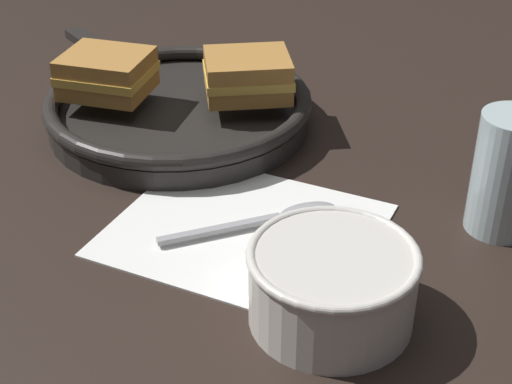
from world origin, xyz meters
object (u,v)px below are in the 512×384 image
object	(u,v)px
soup_bowl	(332,281)
sandwich_near_right	(248,75)
drinking_glass	(507,174)
spoon	(284,216)
skillet	(178,109)
sandwich_near_left	(107,73)

from	to	relation	value
soup_bowl	sandwich_near_right	distance (m)	0.34
soup_bowl	drinking_glass	xyz separation A→B (m)	(0.13, 0.17, 0.02)
spoon	skillet	xyz separation A→B (m)	(-0.17, 0.16, 0.01)
soup_bowl	skillet	bearing A→B (deg)	129.93
skillet	spoon	bearing A→B (deg)	-44.01
spoon	drinking_glass	bearing A→B (deg)	-21.80
drinking_glass	spoon	bearing A→B (deg)	-165.75
skillet	sandwich_near_left	size ratio (longest dim) A/B	4.00
spoon	sandwich_near_right	xyz separation A→B (m)	(-0.09, 0.18, 0.06)
skillet	soup_bowl	bearing A→B (deg)	-50.07
spoon	soup_bowl	bearing A→B (deg)	-96.37
soup_bowl	sandwich_near_left	distance (m)	0.41
sandwich_near_left	drinking_glass	bearing A→B (deg)	-11.97
spoon	drinking_glass	distance (m)	0.21
sandwich_near_left	drinking_glass	xyz separation A→B (m)	(0.44, -0.09, -0.01)
drinking_glass	skillet	bearing A→B (deg)	162.61
soup_bowl	spoon	xyz separation A→B (m)	(-0.07, 0.12, -0.03)
sandwich_near_right	sandwich_near_left	bearing A→B (deg)	-165.84
sandwich_near_right	drinking_glass	size ratio (longest dim) A/B	1.04
drinking_glass	sandwich_near_right	bearing A→B (deg)	155.12
spoon	skillet	size ratio (longest dim) A/B	0.40
soup_bowl	sandwich_near_right	bearing A→B (deg)	117.75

